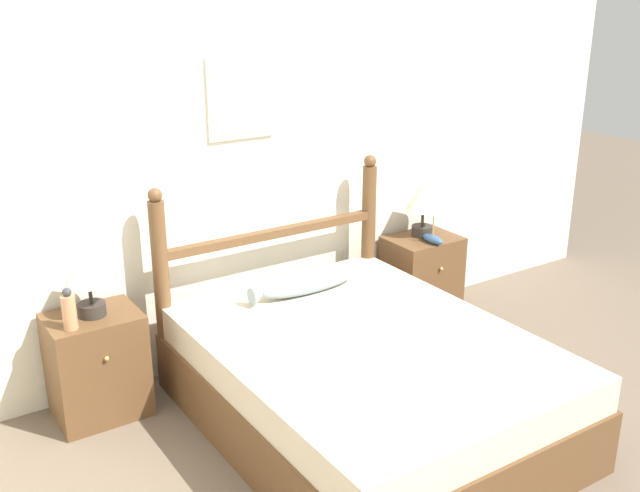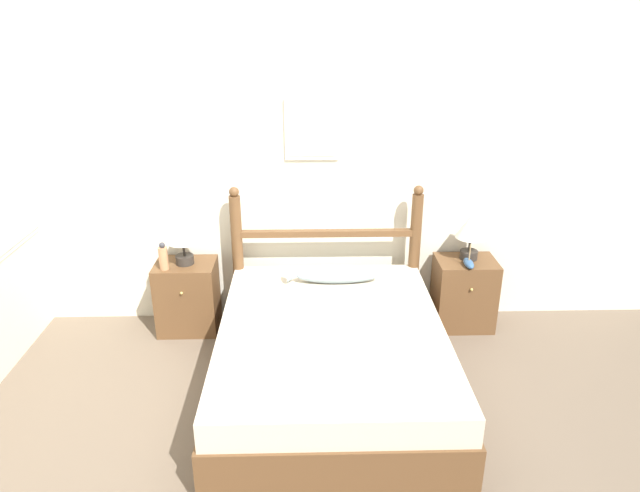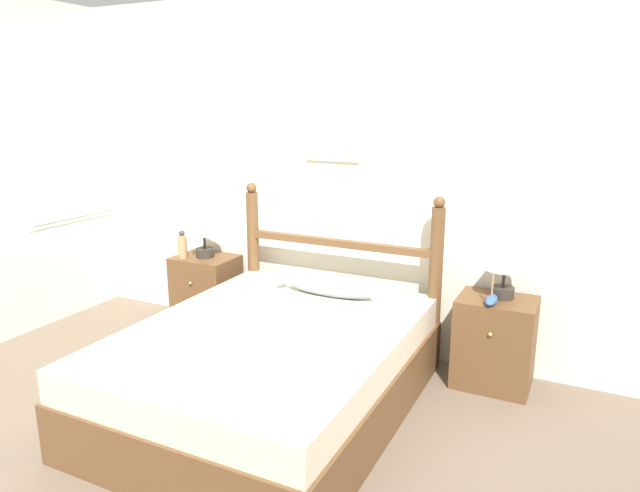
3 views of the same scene
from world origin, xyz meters
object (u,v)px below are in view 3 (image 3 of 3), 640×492
Objects in this scene: table_lamp_left at (204,225)px; bottle at (182,245)px; model_boat at (491,300)px; nightstand_left at (207,292)px; bed at (271,369)px; nightstand_right at (494,342)px; table_lamp_right at (505,258)px; fish_pillow at (327,287)px.

bottle is at bearing -144.33° from table_lamp_left.
table_lamp_left is 2.06× the size of model_boat.
nightstand_left is 2.27m from model_boat.
nightstand_right is (1.13, 0.88, 0.04)m from bed.
model_boat is (-0.04, -0.16, -0.23)m from table_lamp_right.
model_boat reaches higher than nightstand_left.
bed is 1.40m from model_boat.
table_lamp_left is 1.73× the size of bottle.
nightstand_left is 2.63× the size of bottle.
table_lamp_left reaches higher than model_boat.
table_lamp_left is 1.00× the size of table_lamp_right.
nightstand_left reaches higher than bed.
nightstand_left is 2.27m from nightstand_right.
nightstand_right is 2.63× the size of bottle.
bottle is (-2.40, -0.10, 0.40)m from nightstand_right.
model_boat is 0.27× the size of fish_pillow.
model_boat is (2.24, -0.12, -0.23)m from table_lamp_left.
bed is 5.14× the size of table_lamp_left.
table_lamp_left is (-1.13, 0.88, 0.59)m from bed.
bottle is (-0.14, -0.10, -0.16)m from table_lamp_left.
table_lamp_right is 0.55× the size of fish_pillow.
table_lamp_left is 0.23m from bottle.
model_boat is (2.25, -0.12, 0.32)m from nightstand_left.
nightstand_left is at bearing 180.00° from nightstand_right.
nightstand_right is 2.44m from bottle.
table_lamp_right is at bearing 61.99° from nightstand_right.
nightstand_left is at bearing 142.08° from bed.
nightstand_right is 1.14m from fish_pillow.
table_lamp_left is at bearing -179.01° from table_lamp_right.
nightstand_left is 2.35m from table_lamp_right.
nightstand_right is at bearing 2.45° from bottle.
bed is 8.88× the size of bottle.
bottle is at bearing 179.63° from model_boat.
bottle reaches higher than nightstand_left.
fish_pillow is at bearing -168.11° from nightstand_right.
table_lamp_left is at bearing 177.04° from model_boat.
table_lamp_right reaches higher than bottle.
fish_pillow is at bearing 85.39° from bed.
fish_pillow is at bearing -10.80° from table_lamp_left.
table_lamp_left is 2.28m from table_lamp_right.
model_boat is 1.07m from fish_pillow.
table_lamp_right is 1.16m from fish_pillow.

